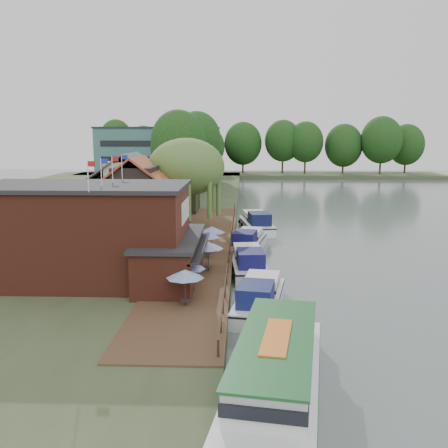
{
  "coord_description": "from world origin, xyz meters",
  "views": [
    {
      "loc": [
        -4.15,
        -36.87,
        11.89
      ],
      "look_at": [
        -6.0,
        12.0,
        3.0
      ],
      "focal_mm": 40.0,
      "sensor_mm": 36.0,
      "label": 1
    }
  ],
  "objects": [
    {
      "name": "bank_tree_3",
      "position": [
        -12.05,
        76.35,
        7.17
      ],
      "size": [
        7.53,
        7.53,
        12.33
      ],
      "primitive_type": null,
      "color": "#143811",
      "rests_on": "land_bank"
    },
    {
      "name": "umbrella_4",
      "position": [
        -6.98,
        8.08,
        2.29
      ],
      "size": [
        2.46,
        2.46,
        2.38
      ],
      "primitive_type": null,
      "color": "navy",
      "rests_on": "quay_deck"
    },
    {
      "name": "cruiser_2",
      "position": [
        -3.59,
        13.51,
        1.15
      ],
      "size": [
        4.85,
        9.95,
        2.3
      ],
      "primitive_type": null,
      "rotation": [
        0.0,
        0.0,
        -0.19
      ],
      "color": "silver",
      "rests_on": "ground"
    },
    {
      "name": "umbrella_3",
      "position": [
        -7.28,
        5.84,
        2.29
      ],
      "size": [
        2.33,
        2.33,
        2.38
      ],
      "primitive_type": null,
      "color": "#1C1F9A",
      "rests_on": "quay_deck"
    },
    {
      "name": "pub",
      "position": [
        -14.0,
        -1.0,
        4.65
      ],
      "size": [
        20.0,
        11.0,
        7.3
      ],
      "primitive_type": null,
      "color": "maroon",
      "rests_on": "land_bank"
    },
    {
      "name": "hotel_block",
      "position": [
        -22.0,
        70.0,
        7.15
      ],
      "size": [
        25.4,
        12.4,
        12.3
      ],
      "primitive_type": null,
      "color": "#38666B",
      "rests_on": "land_bank"
    },
    {
      "name": "cottage_a",
      "position": [
        -15.0,
        14.0,
        5.25
      ],
      "size": [
        8.6,
        7.6,
        8.5
      ],
      "primitive_type": null,
      "color": "black",
      "rests_on": "land_bank"
    },
    {
      "name": "cruiser_3",
      "position": [
        -2.43,
        23.98,
        1.3
      ],
      "size": [
        5.0,
        10.97,
        2.59
      ],
      "primitive_type": null,
      "rotation": [
        0.0,
        0.0,
        0.15
      ],
      "color": "white",
      "rests_on": "ground"
    },
    {
      "name": "cruiser_1",
      "position": [
        -3.61,
        5.01,
        1.19
      ],
      "size": [
        3.95,
        10.08,
        2.39
      ],
      "primitive_type": null,
      "rotation": [
        0.0,
        0.0,
        0.08
      ],
      "color": "silver",
      "rests_on": "ground"
    },
    {
      "name": "cruiser_0",
      "position": [
        -2.98,
        -4.32,
        1.19
      ],
      "size": [
        4.68,
        10.2,
        2.38
      ],
      "primitive_type": null,
      "rotation": [
        0.0,
        0.0,
        -0.16
      ],
      "color": "silver",
      "rests_on": "ground"
    },
    {
      "name": "willow",
      "position": [
        -10.5,
        19.0,
        6.21
      ],
      "size": [
        8.6,
        8.6,
        10.43
      ],
      "primitive_type": null,
      "color": "#476B2D",
      "rests_on": "land_bank"
    },
    {
      "name": "quay_rail",
      "position": [
        -5.3,
        10.5,
        1.5
      ],
      "size": [
        0.2,
        49.0,
        1.0
      ],
      "primitive_type": null,
      "color": "black",
      "rests_on": "land_bank"
    },
    {
      "name": "bank_tree_0",
      "position": [
        -14.26,
        41.57,
        8.29
      ],
      "size": [
        8.59,
        8.59,
        14.59
      ],
      "primitive_type": null,
      "color": "#143811",
      "rests_on": "land_bank"
    },
    {
      "name": "umbrella_1",
      "position": [
        -7.69,
        -4.56,
        2.29
      ],
      "size": [
        2.17,
        2.17,
        2.38
      ],
      "primitive_type": null,
      "color": "#1C1E9C",
      "rests_on": "quay_deck"
    },
    {
      "name": "umbrella_0",
      "position": [
        -7.75,
        -6.7,
        2.29
      ],
      "size": [
        2.41,
        2.41,
        2.38
      ],
      "primitive_type": null,
      "color": "#1C509A",
      "rests_on": "quay_deck"
    },
    {
      "name": "tour_boat",
      "position": [
        -2.72,
        -16.67,
        1.55
      ],
      "size": [
        6.19,
        14.63,
        3.09
      ],
      "primitive_type": null,
      "rotation": [
        0.0,
        0.0,
        -0.16
      ],
      "color": "silver",
      "rests_on": "ground"
    },
    {
      "name": "swan",
      "position": [
        -1.86,
        -10.73,
        0.22
      ],
      "size": [
        0.44,
        0.44,
        0.44
      ],
      "primitive_type": "sphere",
      "color": "white",
      "rests_on": "ground"
    },
    {
      "name": "bank_tree_1",
      "position": [
        -16.47,
        51.27,
        7.34
      ],
      "size": [
        7.95,
        7.95,
        12.68
      ],
      "primitive_type": null,
      "color": "#143811",
      "rests_on": "land_bank"
    },
    {
      "name": "umbrella_2",
      "position": [
        -6.85,
        1.49,
        2.29
      ],
      "size": [
        2.41,
        2.41,
        2.38
      ],
      "primitive_type": null,
      "color": "navy",
      "rests_on": "quay_deck"
    },
    {
      "name": "bank_tree_4",
      "position": [
        -15.2,
        86.82,
        7.82
      ],
      "size": [
        8.85,
        8.85,
        13.64
      ],
      "primitive_type": null,
      "color": "#143811",
      "rests_on": "land_bank"
    },
    {
      "name": "cottage_b",
      "position": [
        -18.0,
        24.0,
        5.25
      ],
      "size": [
        9.6,
        8.6,
        8.5
      ],
      "primitive_type": null,
      "color": "beige",
      "rests_on": "land_bank"
    },
    {
      "name": "quay_deck",
      "position": [
        -8.0,
        10.0,
        1.05
      ],
      "size": [
        6.0,
        50.0,
        0.1
      ],
      "primitive_type": "cube",
      "color": "#47301E",
      "rests_on": "land_bank"
    },
    {
      "name": "land_bank",
      "position": [
        -30.0,
        35.0,
        0.5
      ],
      "size": [
        50.0,
        140.0,
        1.0
      ],
      "primitive_type": "cube",
      "color": "#384728",
      "rests_on": "ground"
    },
    {
      "name": "bank_tree_2",
      "position": [
        -12.68,
        56.28,
        8.5
      ],
      "size": [
        8.83,
        8.83,
        14.99
      ],
      "primitive_type": null,
      "color": "#143811",
      "rests_on": "land_bank"
    },
    {
      "name": "ground",
      "position": [
        0.0,
        0.0,
        0.0
      ],
      "size": [
        260.0,
        260.0,
        0.0
      ],
      "primitive_type": "plane",
      "color": "#556260",
      "rests_on": "ground"
    },
    {
      "name": "cottage_c",
      "position": [
        -14.0,
        33.0,
        5.25
      ],
      "size": [
        7.6,
        7.6,
        8.5
      ],
      "primitive_type": null,
      "color": "black",
      "rests_on": "land_bank"
    },
    {
      "name": "bank_tree_5",
      "position": [
        -17.7,
        95.71,
        6.76
      ],
      "size": [
        8.71,
        8.71,
        11.52
      ],
      "primitive_type": null,
      "color": "#143811",
      "rests_on": "land_bank"
    }
  ]
}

